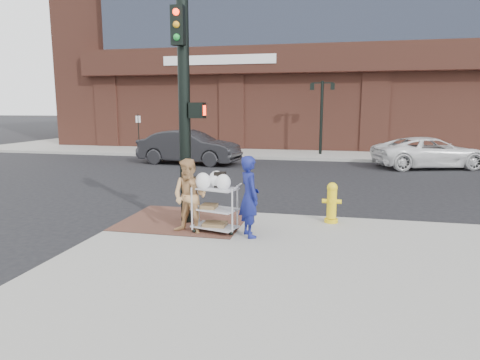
% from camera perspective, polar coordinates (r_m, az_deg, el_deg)
% --- Properties ---
extents(ground, '(220.00, 220.00, 0.00)m').
position_cam_1_polar(ground, '(9.18, -5.79, -7.92)').
color(ground, black).
rests_on(ground, ground).
extents(sidewalk_far, '(65.00, 36.00, 0.15)m').
position_cam_1_polar(sidewalk_far, '(41.54, 26.14, 5.05)').
color(sidewalk_far, gray).
rests_on(sidewalk_far, ground).
extents(brick_curb_ramp, '(2.80, 2.40, 0.01)m').
position_cam_1_polar(brick_curb_ramp, '(10.15, -7.44, -5.32)').
color(brick_curb_ramp, '#523226').
rests_on(brick_curb_ramp, sidewalk_near).
extents(lamp_post, '(1.32, 0.22, 4.00)m').
position_cam_1_polar(lamp_post, '(24.31, 10.83, 9.22)').
color(lamp_post, black).
rests_on(lamp_post, sidewalk_far).
extents(parking_sign, '(0.05, 0.05, 2.20)m').
position_cam_1_polar(parking_sign, '(25.93, -13.36, 6.13)').
color(parking_sign, black).
rests_on(parking_sign, sidewalk_far).
extents(traffic_signal_pole, '(0.61, 0.51, 5.00)m').
position_cam_1_polar(traffic_signal_pole, '(9.64, -7.36, 9.98)').
color(traffic_signal_pole, black).
rests_on(traffic_signal_pole, sidewalk_near).
extents(woman_blue, '(0.66, 0.73, 1.67)m').
position_cam_1_polar(woman_blue, '(8.68, 1.27, -2.21)').
color(woman_blue, navy).
rests_on(woman_blue, sidewalk_near).
extents(pedestrian_tan, '(0.86, 0.73, 1.58)m').
position_cam_1_polar(pedestrian_tan, '(8.96, -6.72, -2.19)').
color(pedestrian_tan, tan).
rests_on(pedestrian_tan, sidewalk_near).
extents(sedan_dark, '(5.15, 2.26, 1.64)m').
position_cam_1_polar(sedan_dark, '(21.11, -6.79, 4.38)').
color(sedan_dark, black).
rests_on(sedan_dark, ground).
extents(minivan_white, '(5.51, 3.69, 1.40)m').
position_cam_1_polar(minivan_white, '(21.42, 24.00, 3.36)').
color(minivan_white, white).
rests_on(minivan_white, ground).
extents(utility_cart, '(1.03, 0.74, 1.29)m').
position_cam_1_polar(utility_cart, '(9.05, -3.38, -3.32)').
color(utility_cart, '#B0B0B5').
rests_on(utility_cart, sidewalk_near).
extents(fire_hydrant, '(0.44, 0.31, 0.93)m').
position_cam_1_polar(fire_hydrant, '(10.01, 12.14, -2.90)').
color(fire_hydrant, yellow).
rests_on(fire_hydrant, sidewalk_near).
extents(newsbox_red, '(0.44, 0.40, 1.02)m').
position_cam_1_polar(newsbox_red, '(24.79, -7.62, 4.78)').
color(newsbox_red, '#A71315').
rests_on(newsbox_red, sidewalk_far).
extents(newsbox_yellow, '(0.48, 0.44, 1.04)m').
position_cam_1_polar(newsbox_yellow, '(25.76, -9.03, 4.96)').
color(newsbox_yellow, yellow).
rests_on(newsbox_yellow, sidewalk_far).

